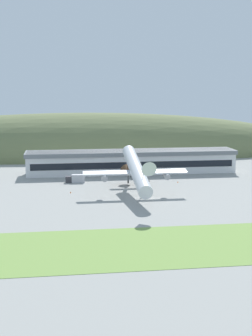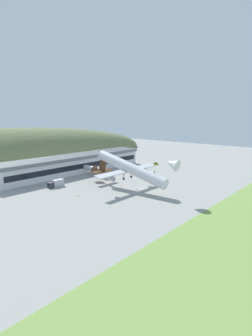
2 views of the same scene
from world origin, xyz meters
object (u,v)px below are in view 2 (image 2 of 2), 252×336
(terminal_building, at_px, (76,162))
(cargo_airplane, at_px, (129,169))
(traffic_cone_0, at_px, (78,196))
(traffic_cone_1, at_px, (125,174))
(service_car_1, at_px, (156,164))
(service_car_0, at_px, (103,176))
(fuel_truck, at_px, (56,184))
(jetway_0, at_px, (96,169))

(terminal_building, relative_size, cargo_airplane, 1.91)
(traffic_cone_0, relative_size, traffic_cone_1, 1.00)
(terminal_building, relative_size, traffic_cone_1, 167.84)
(terminal_building, relative_size, service_car_1, 24.85)
(cargo_airplane, height_order, service_car_0, cargo_airplane)
(terminal_building, distance_m, service_car_1, 56.99)
(traffic_cone_1, bearing_deg, fuel_truck, 171.50)
(cargo_airplane, relative_size, service_car_1, 13.00)
(terminal_building, xyz_separation_m, cargo_airplane, (-5.79, -47.99, 3.69))
(cargo_airplane, bearing_deg, terminal_building, 83.12)
(service_car_0, relative_size, service_car_1, 1.08)
(service_car_0, xyz_separation_m, traffic_cone_0, (-31.21, -17.38, -0.30))
(jetway_0, xyz_separation_m, cargo_airplane, (-7.15, -31.50, 5.67))
(service_car_0, distance_m, fuel_truck, 28.83)
(service_car_1, xyz_separation_m, traffic_cone_1, (-36.67, -3.93, -0.36))
(jetway_0, xyz_separation_m, traffic_cone_1, (14.30, -9.38, -3.71))
(jetway_0, distance_m, service_car_0, 6.79)
(service_car_1, relative_size, fuel_truck, 0.48)
(service_car_0, bearing_deg, traffic_cone_0, -150.89)
(cargo_airplane, distance_m, traffic_cone_1, 32.21)
(service_car_1, relative_size, traffic_cone_1, 6.75)
(cargo_airplane, xyz_separation_m, fuel_truck, (-20.94, 28.46, -8.08))
(jetway_0, relative_size, cargo_airplane, 0.33)
(jetway_0, relative_size, traffic_cone_0, 29.39)
(service_car_0, bearing_deg, fuel_truck, 174.41)
(service_car_1, bearing_deg, service_car_0, -179.55)
(jetway_0, bearing_deg, cargo_airplane, -102.78)
(service_car_0, bearing_deg, traffic_cone_1, -14.44)
(fuel_truck, xyz_separation_m, traffic_cone_1, (42.39, -6.34, -1.30))
(cargo_airplane, bearing_deg, service_car_1, 24.14)
(service_car_0, xyz_separation_m, fuel_truck, (-28.67, 2.81, 0.99))
(service_car_1, distance_m, fuel_truck, 79.09)
(traffic_cone_0, bearing_deg, service_car_0, 29.11)
(fuel_truck, relative_size, traffic_cone_0, 13.93)
(traffic_cone_0, bearing_deg, jetway_0, 37.18)
(terminal_building, height_order, cargo_airplane, cargo_airplane)
(traffic_cone_0, bearing_deg, traffic_cone_1, 17.14)
(service_car_1, xyz_separation_m, traffic_cone_0, (-81.59, -17.78, -0.36))
(terminal_building, height_order, traffic_cone_0, terminal_building)
(terminal_building, relative_size, traffic_cone_0, 167.84)
(traffic_cone_1, bearing_deg, service_car_0, 165.56)
(jetway_0, relative_size, service_car_0, 4.04)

